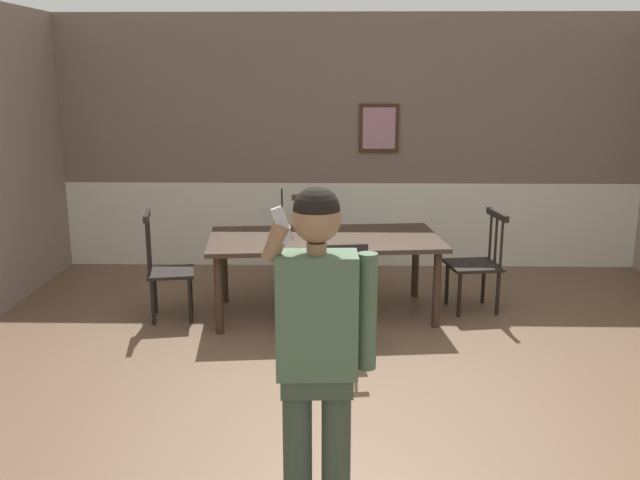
% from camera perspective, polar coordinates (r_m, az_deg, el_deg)
% --- Properties ---
extents(ground_plane, '(7.65, 7.65, 0.00)m').
position_cam_1_polar(ground_plane, '(4.93, 3.31, -12.80)').
color(ground_plane, brown).
extents(room_back_partition, '(6.66, 0.17, 2.83)m').
position_cam_1_polar(room_back_partition, '(7.95, 2.57, 7.54)').
color(room_back_partition, '#756056').
rests_on(room_back_partition, ground_plane).
extents(dining_table, '(2.19, 1.28, 0.73)m').
position_cam_1_polar(dining_table, '(6.35, 0.38, -0.36)').
color(dining_table, '#38281E').
rests_on(dining_table, ground_plane).
extents(chair_near_window, '(0.48, 0.48, 0.99)m').
position_cam_1_polar(chair_near_window, '(6.43, -12.45, -2.33)').
color(chair_near_window, black).
rests_on(chair_near_window, ground_plane).
extents(chair_by_doorway, '(0.55, 0.55, 0.94)m').
position_cam_1_polar(chair_by_doorway, '(7.29, -0.29, -0.13)').
color(chair_by_doorway, '#513823').
rests_on(chair_by_doorway, ground_plane).
extents(chair_at_table_head, '(0.51, 0.51, 0.93)m').
position_cam_1_polar(chair_at_table_head, '(5.52, 1.24, -4.63)').
color(chair_at_table_head, black).
rests_on(chair_at_table_head, ground_plane).
extents(chair_opposite_corner, '(0.52, 0.52, 0.94)m').
position_cam_1_polar(chair_opposite_corner, '(6.68, 12.74, -1.82)').
color(chair_opposite_corner, black).
rests_on(chair_opposite_corner, ground_plane).
extents(person_figure, '(0.53, 0.22, 1.70)m').
position_cam_1_polar(person_figure, '(3.24, -0.15, -8.37)').
color(person_figure, '#3A493A').
rests_on(person_figure, ground_plane).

